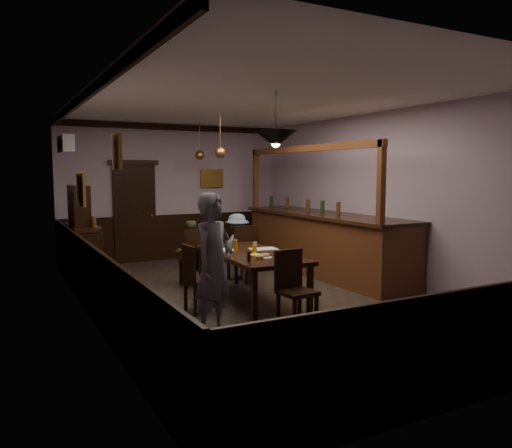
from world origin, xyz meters
TOP-DOWN VIEW (x-y plane):
  - room at (0.00, 0.00)m, footprint 5.01×8.01m
  - dining_table at (-0.21, -0.15)m, footprint 1.09×2.24m
  - chair_far_left at (-0.61, 1.14)m, footprint 0.46×0.46m
  - chair_far_right at (0.29, 1.10)m, footprint 0.47×0.47m
  - chair_near at (-0.28, -1.47)m, footprint 0.46×0.46m
  - chair_side at (-1.15, -0.32)m, footprint 0.44×0.44m
  - person_standing at (-1.31, -1.35)m, footprint 0.75×0.67m
  - person_seated_left at (-0.60, 1.42)m, footprint 0.62×0.54m
  - person_seated_right at (0.30, 1.38)m, footprint 0.82×0.54m
  - newspaper_left at (-0.53, 0.23)m, footprint 0.45×0.34m
  - newspaper_right at (0.12, 0.04)m, footprint 0.46×0.36m
  - napkin at (-0.24, -0.36)m, footprint 0.16×0.16m
  - saucer at (0.09, -0.68)m, footprint 0.15×0.15m
  - coffee_cup at (0.05, -0.75)m, footprint 0.08×0.08m
  - pastry_plate at (-0.26, -0.68)m, footprint 0.22×0.22m
  - pastry_ring_a at (-0.36, -0.71)m, footprint 0.13×0.13m
  - pastry_ring_b at (-0.22, -0.62)m, footprint 0.13×0.13m
  - soda_can at (-0.20, -0.26)m, footprint 0.07×0.07m
  - beer_glass at (-0.45, -0.12)m, footprint 0.06×0.06m
  - water_glass at (-0.12, -0.12)m, footprint 0.06×0.06m
  - pepper_mill at (-0.59, -0.84)m, footprint 0.04×0.04m
  - sideboard at (-2.21, 2.50)m, footprint 0.46×1.30m
  - bar_counter at (1.99, 1.07)m, footprint 1.01×4.35m
  - door_back at (-0.90, 3.95)m, footprint 0.90×0.06m
  - ac_unit at (-2.38, 2.90)m, footprint 0.20×0.85m
  - picture_left_small at (-2.46, -1.60)m, footprint 0.04×0.28m
  - picture_left_large at (-2.46, 0.80)m, footprint 0.04×0.62m
  - picture_back at (0.90, 3.96)m, footprint 0.55×0.04m
  - pendant_iron at (-0.24, -0.95)m, footprint 0.56×0.56m
  - pendant_brass_mid at (0.10, 1.65)m, footprint 0.20×0.20m
  - pendant_brass_far at (0.30, 3.18)m, footprint 0.20×0.20m

SIDE VIEW (x-z plane):
  - chair_side at x=-1.15m, z-range 0.05..1.00m
  - chair_near at x=-0.28m, z-range 0.05..1.02m
  - chair_far_left at x=-0.61m, z-range 0.05..1.05m
  - person_seated_left at x=-0.60m, z-range 0.00..1.11m
  - chair_far_right at x=0.29m, z-range 0.05..1.07m
  - person_seated_right at x=0.30m, z-range 0.00..1.20m
  - bar_counter at x=1.99m, z-range -0.60..1.84m
  - dining_table at x=-0.21m, z-range 0.31..1.06m
  - sideboard at x=-2.21m, z-range -0.17..1.54m
  - napkin at x=-0.24m, z-range 0.75..0.75m
  - newspaper_left at x=-0.53m, z-range 0.75..0.76m
  - newspaper_right at x=0.12m, z-range 0.75..0.76m
  - saucer at x=0.09m, z-range 0.75..0.76m
  - pastry_plate at x=-0.26m, z-range 0.75..0.76m
  - pastry_ring_a at x=-0.36m, z-range 0.77..0.81m
  - pastry_ring_b at x=-0.22m, z-range 0.77..0.81m
  - coffee_cup at x=0.05m, z-range 0.76..0.84m
  - soda_can at x=-0.20m, z-range 0.75..0.87m
  - pepper_mill at x=-0.59m, z-range 0.75..0.89m
  - water_glass at x=-0.12m, z-range 0.75..0.90m
  - beer_glass at x=-0.45m, z-range 0.75..0.95m
  - person_standing at x=-1.31m, z-range 0.00..1.71m
  - door_back at x=-0.90m, z-range 0.00..2.10m
  - room at x=0.00m, z-range -0.01..3.01m
  - picture_left_large at x=-2.46m, z-range 1.46..1.94m
  - picture_back at x=0.90m, z-range 1.59..2.01m
  - picture_left_small at x=-2.46m, z-range 1.97..2.33m
  - pendant_brass_mid at x=0.10m, z-range 1.89..2.70m
  - pendant_brass_far at x=0.30m, z-range 1.89..2.70m
  - pendant_iron at x=-0.24m, z-range 2.01..2.74m
  - ac_unit at x=-2.38m, z-range 2.30..2.60m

